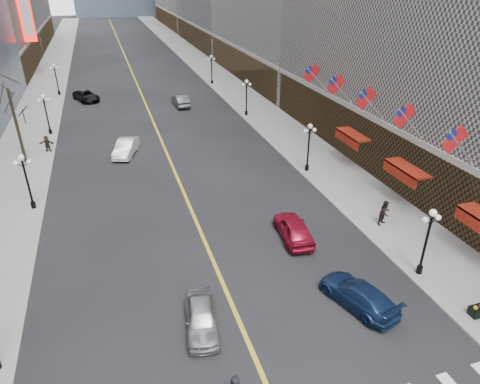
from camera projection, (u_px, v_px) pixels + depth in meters
sidewalk_east at (219, 78)px, 74.42m from camera, size 6.00×230.00×0.15m
sidewalk_west at (46, 90)px, 66.93m from camera, size 6.00×230.00×0.15m
lane_line at (132, 72)px, 79.16m from camera, size 0.25×200.00×0.02m
streetlamp_east_0 at (428, 235)px, 25.18m from camera, size 1.26×0.44×4.52m
streetlamp_east_1 at (309, 143)px, 38.71m from camera, size 1.26×0.44×4.52m
streetlamp_east_2 at (246, 94)px, 53.93m from camera, size 1.26×0.44×4.52m
streetlamp_east_3 at (212, 66)px, 69.14m from camera, size 1.26×0.44×4.52m
streetlamp_west_1 at (26, 176)px, 32.40m from camera, size 1.26×0.44×4.52m
streetlamp_west_2 at (46, 110)px, 47.61m from camera, size 1.26×0.44×4.52m
streetlamp_west_3 at (56, 76)px, 62.83m from camera, size 1.26×0.44×4.52m
flag_1 at (457, 142)px, 26.63m from camera, size 2.87×0.12×2.87m
flag_2 at (406, 118)px, 30.86m from camera, size 2.87×0.12×2.87m
flag_3 at (368, 100)px, 35.08m from camera, size 2.87×0.12×2.87m
flag_4 at (338, 86)px, 39.31m from camera, size 2.87×0.12×2.87m
flag_5 at (313, 75)px, 43.54m from camera, size 2.87×0.12×2.87m
awning_b at (405, 170)px, 33.01m from camera, size 1.40×4.00×0.93m
awning_c at (351, 136)px, 39.78m from camera, size 1.40×4.00×0.93m
theatre_marquee at (23, 3)px, 69.37m from camera, size 2.00×0.55×12.00m
tree_west_far at (11, 101)px, 38.85m from camera, size 3.60×3.60×7.92m
car_nb_near at (202, 318)px, 22.27m from camera, size 2.32×4.41×1.43m
car_nb_mid at (126, 148)px, 43.32m from camera, size 3.13×5.03×1.56m
car_nb_far at (86, 96)px, 61.31m from camera, size 4.18×5.73×1.45m
car_sb_near at (358, 295)px, 23.84m from camera, size 3.35×5.29×1.43m
car_sb_mid at (293, 228)px, 29.77m from camera, size 2.36×4.88×1.61m
car_sb_far at (181, 100)px, 58.91m from camera, size 1.91×4.95×1.61m
ped_east_walk at (385, 213)px, 31.09m from camera, size 1.06×0.83×1.92m
ped_west_far at (47, 144)px, 43.67m from camera, size 1.65×0.95×1.72m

